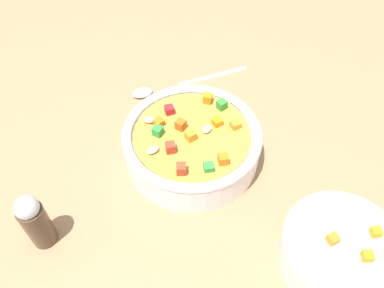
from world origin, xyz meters
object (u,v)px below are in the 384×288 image
(spoon, at_px, (178,84))
(side_bowl_small, at_px, (340,251))
(pepper_shaker, at_px, (35,221))
(soup_bowl_main, at_px, (192,143))

(spoon, height_order, side_bowl_small, side_bowl_small)
(pepper_shaker, bearing_deg, soup_bowl_main, -42.69)
(spoon, height_order, pepper_shaker, pepper_shaker)
(side_bowl_small, distance_m, pepper_shaker, 0.37)
(soup_bowl_main, relative_size, pepper_shaker, 2.18)
(soup_bowl_main, distance_m, side_bowl_small, 0.24)
(soup_bowl_main, height_order, side_bowl_small, soup_bowl_main)
(pepper_shaker, bearing_deg, spoon, -17.48)
(side_bowl_small, bearing_deg, pepper_shaker, 97.20)
(spoon, relative_size, side_bowl_small, 1.33)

